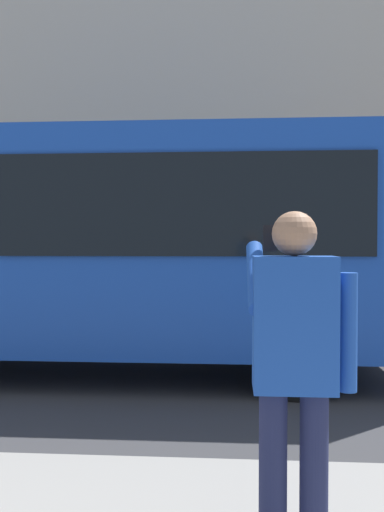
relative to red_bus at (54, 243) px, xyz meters
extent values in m
plane|color=#38383A|center=(-2.84, -0.34, -1.68)|extent=(60.00, 60.00, 0.00)
cube|color=beige|center=(-2.84, -7.14, 4.32)|extent=(28.00, 0.80, 12.00)
cube|color=#1947AD|center=(-0.02, -0.01, 0.02)|extent=(9.00, 2.50, 2.60)
cube|color=black|center=(-0.02, 1.25, 0.42)|extent=(7.60, 0.06, 1.10)
cylinder|color=black|center=(-3.02, -1.11, -1.18)|extent=(1.00, 0.28, 1.00)
cylinder|color=black|center=(-3.02, 1.09, -1.18)|extent=(1.00, 0.28, 1.00)
cylinder|color=#1E2347|center=(-2.73, 4.34, -1.12)|extent=(0.14, 0.14, 0.82)
cylinder|color=#1E2347|center=(-2.53, 4.34, -1.12)|extent=(0.14, 0.14, 0.82)
cube|color=#1E4CAD|center=(-2.63, 4.34, -0.38)|extent=(0.40, 0.24, 0.66)
sphere|color=#A87A5B|center=(-2.63, 4.34, 0.06)|extent=(0.22, 0.22, 0.22)
cylinder|color=#1E4CAD|center=(-2.89, 4.34, -0.42)|extent=(0.09, 0.09, 0.58)
cylinder|color=#1E4CAD|center=(-2.45, 4.18, -0.16)|extent=(0.09, 0.48, 0.37)
cube|color=black|center=(-2.53, 4.04, 0.04)|extent=(0.07, 0.01, 0.14)
camera|label=1|loc=(-2.32, 7.05, 0.01)|focal=38.50mm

